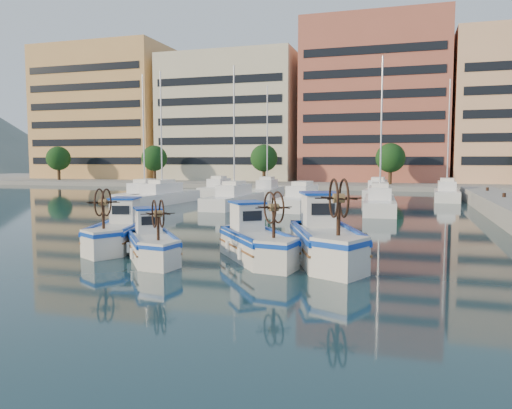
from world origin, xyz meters
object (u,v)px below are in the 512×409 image
fishing_boat_a (118,231)px  fishing_boat_d (325,238)px  fishing_boat_c (256,240)px  fishing_boat_b (152,242)px

fishing_boat_a → fishing_boat_d: fishing_boat_d is taller
fishing_boat_a → fishing_boat_d: (9.09, -0.19, 0.14)m
fishing_boat_c → fishing_boat_b: bearing=159.5°
fishing_boat_b → fishing_boat_d: size_ratio=0.74×
fishing_boat_b → fishing_boat_c: fishing_boat_c is taller
fishing_boat_c → fishing_boat_d: 2.66m
fishing_boat_a → fishing_boat_b: 3.18m
fishing_boat_a → fishing_boat_d: 9.09m
fishing_boat_b → fishing_boat_c: (3.86, 1.11, 0.09)m
fishing_boat_a → fishing_boat_d: size_ratio=0.84×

